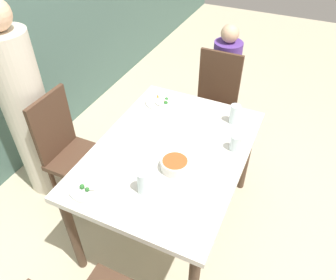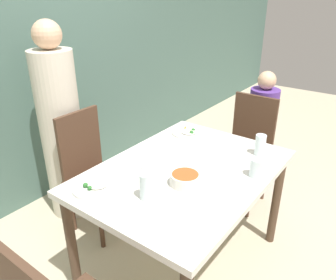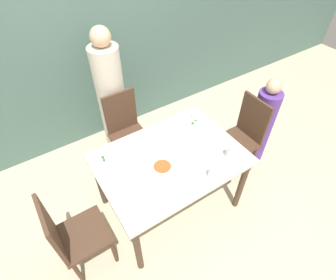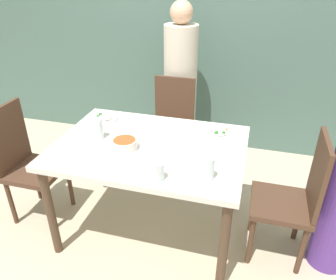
% 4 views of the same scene
% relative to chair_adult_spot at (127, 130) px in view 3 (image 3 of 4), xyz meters
% --- Properties ---
extents(ground_plane, '(10.00, 10.00, 0.00)m').
position_rel_chair_adult_spot_xyz_m(ground_plane, '(0.06, -0.82, -0.51)').
color(ground_plane, beige).
extents(wall_back, '(10.00, 0.06, 2.70)m').
position_rel_chair_adult_spot_xyz_m(wall_back, '(0.06, 0.73, 0.84)').
color(wall_back, '#4C6B60').
rests_on(wall_back, ground_plane).
extents(dining_table, '(1.31, 0.94, 0.77)m').
position_rel_chair_adult_spot_xyz_m(dining_table, '(0.06, -0.82, 0.17)').
color(dining_table, silver).
rests_on(dining_table, ground_plane).
extents(chair_adult_spot, '(0.40, 0.40, 0.96)m').
position_rel_chair_adult_spot_xyz_m(chair_adult_spot, '(0.00, 0.00, 0.00)').
color(chair_adult_spot, '#4C3323').
rests_on(chair_adult_spot, ground_plane).
extents(chair_child_spot, '(0.40, 0.40, 0.96)m').
position_rel_chair_adult_spot_xyz_m(chair_child_spot, '(1.06, -0.80, 0.00)').
color(chair_child_spot, '#4C3323').
rests_on(chair_child_spot, ground_plane).
extents(chair_empty_left, '(0.40, 0.40, 0.96)m').
position_rel_chair_adult_spot_xyz_m(chair_empty_left, '(-0.94, -0.89, 0.00)').
color(chair_empty_left, '#4C3323').
rests_on(chair_empty_left, ground_plane).
extents(person_adult, '(0.32, 0.32, 1.59)m').
position_rel_chair_adult_spot_xyz_m(person_adult, '(-0.00, 0.33, 0.23)').
color(person_adult, beige).
rests_on(person_adult, ground_plane).
extents(person_child, '(0.26, 0.26, 1.13)m').
position_rel_chair_adult_spot_xyz_m(person_child, '(1.35, -0.80, 0.01)').
color(person_child, '#5B3893').
rests_on(person_child, ground_plane).
extents(bowl_curry, '(0.17, 0.17, 0.07)m').
position_rel_chair_adult_spot_xyz_m(bowl_curry, '(-0.08, -0.91, 0.30)').
color(bowl_curry, silver).
rests_on(bowl_curry, dining_table).
extents(plate_rice_adult, '(0.25, 0.25, 0.05)m').
position_rel_chair_adult_spot_xyz_m(plate_rice_adult, '(0.52, -0.54, 0.27)').
color(plate_rice_adult, white).
rests_on(plate_rice_adult, dining_table).
extents(plate_rice_child, '(0.23, 0.23, 0.05)m').
position_rel_chair_adult_spot_xyz_m(plate_rice_child, '(-0.42, -0.53, 0.27)').
color(plate_rice_child, white).
rests_on(plate_rice_child, dining_table).
extents(glass_water_tall, '(0.07, 0.07, 0.11)m').
position_rel_chair_adult_spot_xyz_m(glass_water_tall, '(0.24, -1.19, 0.32)').
color(glass_water_tall, silver).
rests_on(glass_water_tall, dining_table).
extents(glass_water_short, '(0.07, 0.07, 0.15)m').
position_rel_chair_adult_spot_xyz_m(glass_water_short, '(-0.32, -0.82, 0.33)').
color(glass_water_short, silver).
rests_on(glass_water_short, dining_table).
extents(glass_water_center, '(0.07, 0.07, 0.14)m').
position_rel_chair_adult_spot_xyz_m(glass_water_center, '(0.51, -1.10, 0.33)').
color(glass_water_center, silver).
rests_on(glass_water_center, dining_table).
extents(fork_steel, '(0.18, 0.02, 0.01)m').
position_rel_chair_adult_spot_xyz_m(fork_steel, '(0.11, -1.04, 0.26)').
color(fork_steel, silver).
rests_on(fork_steel, dining_table).
extents(spoon_steel, '(0.18, 0.03, 0.01)m').
position_rel_chair_adult_spot_xyz_m(spoon_steel, '(-0.01, -0.60, 0.26)').
color(spoon_steel, silver).
rests_on(spoon_steel, dining_table).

